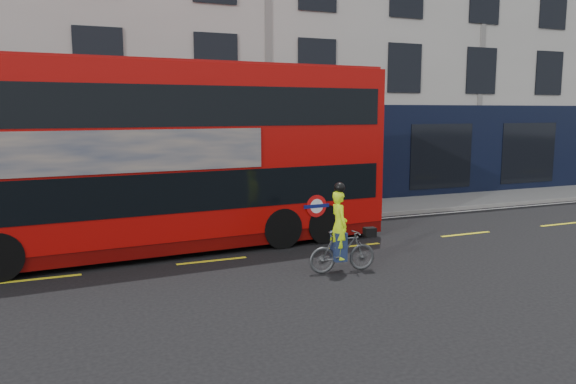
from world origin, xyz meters
TOP-DOWN VIEW (x-y plane):
  - ground at (0.00, 0.00)m, footprint 120.00×120.00m
  - pavement at (0.00, 6.50)m, footprint 60.00×3.00m
  - kerb at (0.00, 5.00)m, footprint 60.00×0.12m
  - building_terrace at (0.00, 12.94)m, footprint 50.00×10.07m
  - road_edge_line at (0.00, 4.70)m, footprint 58.00×0.10m
  - lane_dashes at (0.00, 1.50)m, footprint 58.00×0.12m
  - bus at (-4.81, 3.17)m, footprint 12.56×3.57m
  - cyclist at (-1.45, -0.63)m, footprint 1.68×0.61m

SIDE VIEW (x-z plane):
  - ground at x=0.00m, z-range 0.00..0.00m
  - road_edge_line at x=0.00m, z-range 0.00..0.01m
  - lane_dashes at x=0.00m, z-range 0.00..0.01m
  - pavement at x=0.00m, z-range 0.00..0.12m
  - kerb at x=0.00m, z-range 0.00..0.13m
  - cyclist at x=-1.45m, z-range -0.35..1.78m
  - bus at x=-4.81m, z-range 0.06..5.07m
  - building_terrace at x=0.00m, z-range -0.01..14.99m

